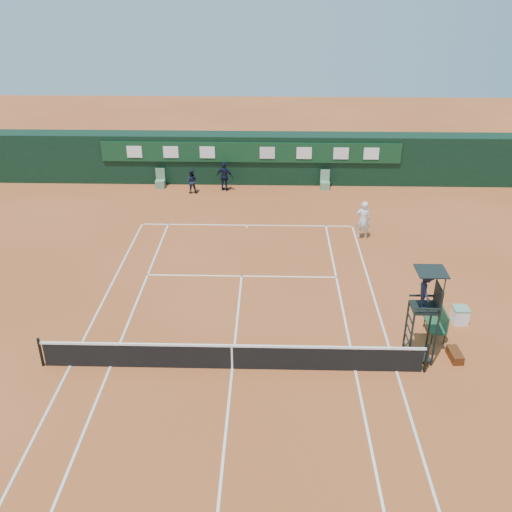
{
  "coord_description": "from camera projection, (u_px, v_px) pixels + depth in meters",
  "views": [
    {
      "loc": [
        1.2,
        -15.29,
        12.03
      ],
      "look_at": [
        0.64,
        6.0,
        1.2
      ],
      "focal_mm": 40.0,
      "sensor_mm": 36.0,
      "label": 1
    }
  ],
  "objects": [
    {
      "name": "tennis_ball",
      "position": [
        235.0,
        278.0,
        24.57
      ],
      "size": [
        0.06,
        0.06,
        0.06
      ],
      "primitive_type": "sphere",
      "color": "gold",
      "rests_on": "ground"
    },
    {
      "name": "court_lines",
      "position": [
        232.0,
        368.0,
        19.1
      ],
      "size": [
        11.05,
        23.85,
        0.01
      ],
      "color": "white",
      "rests_on": "ground"
    },
    {
      "name": "ground",
      "position": [
        232.0,
        369.0,
        19.11
      ],
      "size": [
        90.0,
        90.0,
        0.0
      ],
      "primitive_type": "plane",
      "color": "#B05629",
      "rests_on": "ground"
    },
    {
      "name": "tennis_bag",
      "position": [
        455.0,
        355.0,
        19.52
      ],
      "size": [
        0.41,
        0.85,
        0.31
      ],
      "primitive_type": "cube",
      "rotation": [
        0.0,
        0.0,
        0.07
      ],
      "color": "black",
      "rests_on": "ground"
    },
    {
      "name": "tennis_net",
      "position": [
        232.0,
        356.0,
        18.88
      ],
      "size": [
        12.9,
        0.1,
        1.1
      ],
      "color": "black",
      "rests_on": "ground"
    },
    {
      "name": "cooler",
      "position": [
        460.0,
        315.0,
        21.45
      ],
      "size": [
        0.57,
        0.57,
        0.65
      ],
      "color": "white",
      "rests_on": "ground"
    },
    {
      "name": "player_bench",
      "position": [
        439.0,
        322.0,
        20.56
      ],
      "size": [
        0.56,
        1.2,
        1.1
      ],
      "color": "#1B4528",
      "rests_on": "ground"
    },
    {
      "name": "back_wall",
      "position": [
        251.0,
        158.0,
        35.12
      ],
      "size": [
        40.0,
        1.65,
        3.0
      ],
      "color": "black",
      "rests_on": "ground"
    },
    {
      "name": "linesman_chair_left",
      "position": [
        160.0,
        182.0,
        34.67
      ],
      "size": [
        0.55,
        0.5,
        1.15
      ],
      "color": "#5A8964",
      "rests_on": "ground"
    },
    {
      "name": "player",
      "position": [
        363.0,
        220.0,
        27.89
      ],
      "size": [
        0.74,
        0.51,
        1.93
      ],
      "primitive_type": "imported",
      "rotation": [
        0.0,
        0.0,
        3.07
      ],
      "color": "white",
      "rests_on": "ground"
    },
    {
      "name": "linesman_chair_right",
      "position": [
        325.0,
        184.0,
        34.44
      ],
      "size": [
        0.55,
        0.5,
        1.15
      ],
      "color": "#5F9267",
      "rests_on": "ground"
    },
    {
      "name": "ball_kid_right",
      "position": [
        225.0,
        177.0,
        33.93
      ],
      "size": [
        1.11,
        0.72,
        1.75
      ],
      "primitive_type": "imported",
      "rotation": [
        0.0,
        0.0,
        2.84
      ],
      "color": "black",
      "rests_on": "ground"
    },
    {
      "name": "umpire_chair",
      "position": [
        426.0,
        297.0,
        18.51
      ],
      "size": [
        0.96,
        0.95,
        3.42
      ],
      "color": "black",
      "rests_on": "ground"
    },
    {
      "name": "ball_kid_left",
      "position": [
        191.0,
        181.0,
        33.65
      ],
      "size": [
        0.72,
        0.57,
        1.44
      ],
      "primitive_type": "imported",
      "rotation": [
        0.0,
        0.0,
        3.18
      ],
      "color": "black",
      "rests_on": "ground"
    }
  ]
}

